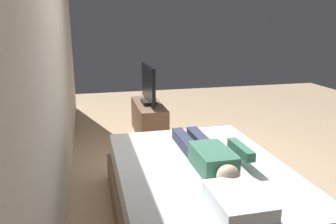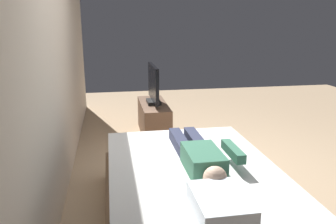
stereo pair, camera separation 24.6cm
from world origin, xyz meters
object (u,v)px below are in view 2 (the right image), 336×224
at_px(bed, 192,195).
at_px(person, 201,155).
at_px(pillow, 220,203).
at_px(remote, 238,154).
at_px(tv_stand, 154,119).
at_px(tv, 153,85).

xyz_separation_m(bed, person, (0.03, -0.07, 0.36)).
xyz_separation_m(pillow, remote, (0.91, -0.48, -0.05)).
height_order(person, tv_stand, person).
bearing_deg(remote, pillow, 152.16).
bearing_deg(bed, person, -68.61).
height_order(bed, remote, remote).
bearing_deg(pillow, remote, -27.84).
distance_m(bed, tv_stand, 2.46).
height_order(tv_stand, tv, tv).
relative_size(pillow, tv, 0.55).
relative_size(bed, tv_stand, 1.90).
xyz_separation_m(tv_stand, tv, (0.00, 0.00, 0.53)).
bearing_deg(remote, person, 110.47).
bearing_deg(remote, bed, 110.62).
bearing_deg(tv, remote, -167.89).
bearing_deg(tv_stand, person, -178.00).
xyz_separation_m(person, tv_stand, (2.43, 0.09, -0.37)).
relative_size(pillow, person, 0.38).
height_order(bed, person, person).
distance_m(bed, person, 0.37).
bearing_deg(bed, tv, 0.26).
relative_size(pillow, remote, 3.20).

